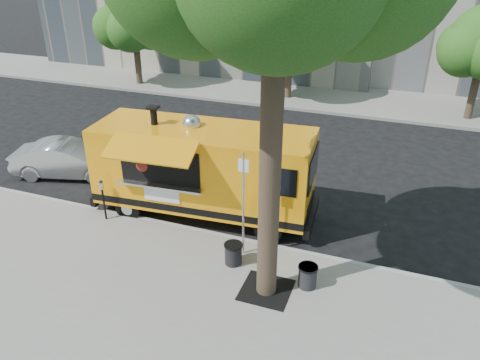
% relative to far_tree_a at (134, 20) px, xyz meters
% --- Properties ---
extents(ground, '(120.00, 120.00, 0.00)m').
position_rel_far_tree_a_xyz_m(ground, '(10.00, -12.30, -3.78)').
color(ground, black).
rests_on(ground, ground).
extents(sidewalk, '(60.00, 6.00, 0.15)m').
position_rel_far_tree_a_xyz_m(sidewalk, '(10.00, -16.30, -3.70)').
color(sidewalk, gray).
rests_on(sidewalk, ground).
extents(curb, '(60.00, 0.14, 0.16)m').
position_rel_far_tree_a_xyz_m(curb, '(10.00, -13.23, -3.70)').
color(curb, '#999993').
rests_on(curb, ground).
extents(far_sidewalk, '(60.00, 5.00, 0.15)m').
position_rel_far_tree_a_xyz_m(far_sidewalk, '(10.00, 1.20, -3.70)').
color(far_sidewalk, gray).
rests_on(far_sidewalk, ground).
extents(tree_well, '(1.20, 1.20, 0.02)m').
position_rel_far_tree_a_xyz_m(tree_well, '(12.60, -15.10, -3.62)').
color(tree_well, black).
rests_on(tree_well, sidewalk).
extents(far_tree_a, '(3.42, 3.42, 5.36)m').
position_rel_far_tree_a_xyz_m(far_tree_a, '(0.00, 0.00, 0.00)').
color(far_tree_a, '#33261C').
rests_on(far_tree_a, far_sidewalk).
extents(far_tree_b, '(3.60, 3.60, 5.50)m').
position_rel_far_tree_a_xyz_m(far_tree_b, '(9.00, 0.40, 0.06)').
color(far_tree_b, '#33261C').
rests_on(far_tree_b, far_sidewalk).
extents(sign_post, '(0.28, 0.06, 3.00)m').
position_rel_far_tree_a_xyz_m(sign_post, '(11.55, -13.85, -1.93)').
color(sign_post, silver).
rests_on(sign_post, sidewalk).
extents(parking_meter, '(0.11, 0.11, 1.33)m').
position_rel_far_tree_a_xyz_m(parking_meter, '(7.00, -13.65, -2.79)').
color(parking_meter, black).
rests_on(parking_meter, sidewalk).
extents(food_truck, '(7.04, 3.57, 3.41)m').
position_rel_far_tree_a_xyz_m(food_truck, '(9.61, -12.13, -2.17)').
color(food_truck, '#FF9E0D').
rests_on(food_truck, ground).
extents(sedan, '(4.21, 2.41, 1.31)m').
position_rel_far_tree_a_xyz_m(sedan, '(3.86, -11.32, -3.12)').
color(sedan, '#BABCC2').
rests_on(sedan, ground).
extents(trash_bin_left, '(0.49, 0.49, 0.59)m').
position_rel_far_tree_a_xyz_m(trash_bin_left, '(11.46, -14.36, -3.31)').
color(trash_bin_left, black).
rests_on(trash_bin_left, sidewalk).
extents(trash_bin_right, '(0.49, 0.49, 0.59)m').
position_rel_far_tree_a_xyz_m(trash_bin_right, '(13.50, -14.59, -3.31)').
color(trash_bin_right, black).
rests_on(trash_bin_right, sidewalk).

